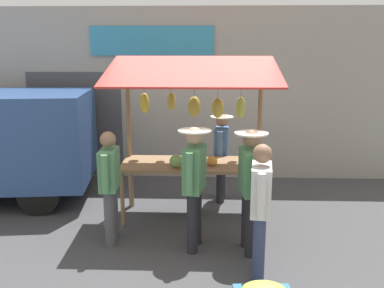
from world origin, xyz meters
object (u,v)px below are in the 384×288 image
at_px(shopper_in_striped_shirt, 110,180).
at_px(shopper_with_ponytail, 195,178).
at_px(shopper_with_shopping_bag, 261,202).
at_px(market_stall, 193,121).
at_px(shopper_in_grey_tee, 250,181).
at_px(vendor_with_sunhat, 221,151).

relative_size(shopper_in_striped_shirt, shopper_with_ponytail, 0.94).
bearing_deg(shopper_with_ponytail, shopper_with_shopping_bag, -120.40).
xyz_separation_m(market_stall, shopper_with_shopping_bag, (-0.83, 1.78, -0.62)).
height_order(market_stall, shopper_with_shopping_bag, market_stall).
distance_m(shopper_with_shopping_bag, shopper_in_striped_shirt, 2.09).
bearing_deg(shopper_in_grey_tee, shopper_with_shopping_bag, -179.93).
distance_m(shopper_in_grey_tee, shopper_in_striped_shirt, 1.87).
xyz_separation_m(market_stall, shopper_in_grey_tee, (-0.77, 1.18, -0.57)).
relative_size(market_stall, shopper_with_ponytail, 1.51).
distance_m(vendor_with_sunhat, shopper_in_striped_shirt, 2.29).
bearing_deg(market_stall, shopper_in_grey_tee, 122.96).
bearing_deg(shopper_in_striped_shirt, vendor_with_sunhat, -44.72).
distance_m(market_stall, shopper_with_shopping_bag, 2.06).
height_order(shopper_with_shopping_bag, shopper_in_striped_shirt, shopper_with_shopping_bag).
height_order(vendor_with_sunhat, shopper_with_ponytail, shopper_with_ponytail).
bearing_deg(shopper_in_grey_tee, market_stall, 26.82).
bearing_deg(shopper_with_shopping_bag, vendor_with_sunhat, 15.65).
bearing_deg(shopper_in_striped_shirt, shopper_with_ponytail, -99.89).
relative_size(market_stall, shopper_with_shopping_bag, 1.57).
bearing_deg(shopper_in_grey_tee, vendor_with_sunhat, 2.91).
height_order(vendor_with_sunhat, shopper_with_shopping_bag, shopper_with_shopping_bag).
distance_m(shopper_with_shopping_bag, shopper_with_ponytail, 1.02).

